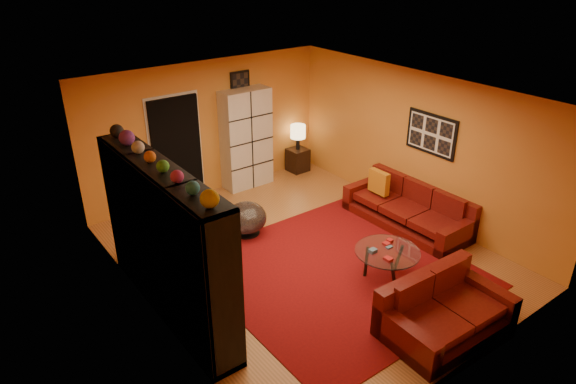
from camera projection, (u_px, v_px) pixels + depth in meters
floor at (304, 254)px, 8.23m from camera, size 6.00×6.00×0.00m
ceiling at (307, 95)px, 7.10m from camera, size 6.00×6.00×0.00m
wall_back at (208, 129)px, 9.83m from camera, size 6.00×0.00×6.00m
wall_front at (479, 273)px, 5.51m from camera, size 6.00×0.00×6.00m
wall_left at (147, 231)px, 6.32m from camera, size 0.00×6.00×6.00m
wall_right at (416, 145)px, 9.02m from camera, size 0.00×6.00×6.00m
rug at (338, 272)px, 7.78m from camera, size 3.60×3.60×0.01m
doorway at (177, 151)px, 9.55m from camera, size 0.95×0.10×2.04m
wall_art_right at (431, 134)px, 8.66m from camera, size 0.03×1.00×0.70m
wall_art_back at (240, 84)px, 9.89m from camera, size 0.42×0.03×0.52m
entertainment_unit at (166, 243)px, 6.55m from camera, size 0.45×3.00×2.10m
tv at (170, 244)px, 6.59m from camera, size 1.02×0.13×0.59m
sofa at (410, 209)px, 9.04m from camera, size 0.97×2.30×0.85m
loveseat at (441, 310)px, 6.54m from camera, size 1.69×1.06×0.85m
throw_pillow at (379, 182)px, 9.23m from camera, size 0.12×0.42×0.42m
coffee_table at (387, 254)px, 7.45m from camera, size 0.95×0.95×0.47m
storage_cabinet at (246, 139)px, 10.21m from camera, size 1.00×0.45×2.00m
bowl_chair at (246, 218)px, 8.69m from camera, size 0.70×0.70×0.57m
side_table at (298, 160)px, 11.19m from camera, size 0.41×0.41×0.50m
table_lamp at (298, 132)px, 10.91m from camera, size 0.32×0.32×0.54m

